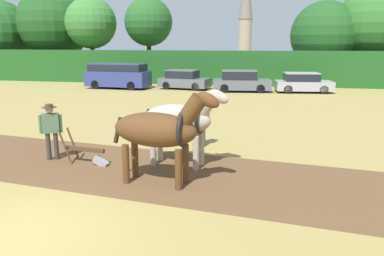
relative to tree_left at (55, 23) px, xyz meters
The scene contains 18 objects.
ground_plane 36.70m from the tree_left, 60.39° to the right, with size 240.00×240.00×0.00m, color #998447.
plowed_furrow_strip 31.13m from the tree_left, 61.57° to the right, with size 35.06×4.06×0.01m, color brown.
hedgerow 18.89m from the tree_left, 13.41° to the right, with size 63.22×1.82×2.92m, color #1E511E.
tree_left is the anchor object (origin of this frame).
tree_center_left 5.47m from the tree_left, 21.09° to the right, with size 4.98×4.98×7.97m.
tree_center 10.89m from the tree_left, ahead, with size 4.62×4.62×7.86m.
tree_center_right 27.29m from the tree_left, ahead, with size 6.14×6.14×7.33m.
tree_right 31.34m from the tree_left, ahead, with size 6.55×6.55×8.52m.
church_spire 42.17m from the tree_left, 65.38° to the left, with size 2.75×2.75×17.89m.
draft_horse_lead_left 34.85m from the tree_left, 55.04° to the right, with size 2.94×1.19×2.53m.
draft_horse_lead_right 33.71m from the tree_left, 53.27° to the right, with size 2.72×1.17×2.39m.
plow 32.70m from the tree_left, 57.63° to the right, with size 1.56×0.51×1.13m.
farmer_at_plow 31.75m from the tree_left, 59.48° to the right, with size 0.61×0.44×1.76m.
farmer_beside_team 32.25m from the tree_left, 50.70° to the right, with size 0.60×0.42×1.69m.
parked_van 14.62m from the tree_left, 40.09° to the right, with size 5.15×2.37×1.97m.
parked_car_left 18.58m from the tree_left, 27.57° to the right, with size 4.17×2.38×1.50m.
parked_car_center_left 22.84m from the tree_left, 23.80° to the right, with size 4.44×2.34×1.59m.
parked_car_center 26.81m from the tree_left, 18.96° to the right, with size 4.25×2.33×1.45m.
Camera 1 is at (4.56, -5.65, 3.57)m, focal length 35.00 mm.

